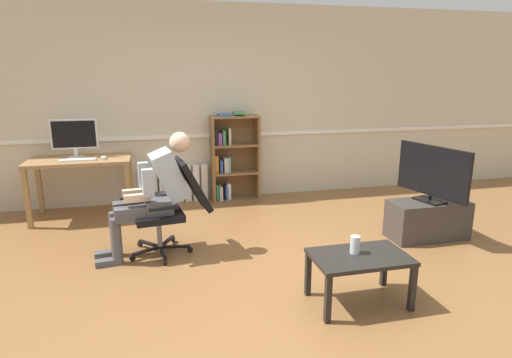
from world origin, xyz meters
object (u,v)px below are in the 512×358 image
(keyboard, at_px, (78,160))
(computer_mouse, at_px, (103,158))
(person_seated, at_px, (153,192))
(tv_stand, at_px, (427,220))
(imac_monitor, at_px, (74,136))
(office_chair, at_px, (174,203))
(tv_screen, at_px, (432,173))
(drinking_glass, at_px, (355,245))
(computer_desk, at_px, (80,167))
(radiator, at_px, (175,184))
(coffee_table, at_px, (360,262))
(bookshelf, at_px, (231,159))

(keyboard, xyz_separation_m, computer_mouse, (0.29, 0.02, 0.01))
(computer_mouse, xyz_separation_m, person_seated, (0.58, -1.26, -0.12))
(person_seated, relative_size, tv_stand, 1.44)
(imac_monitor, bearing_deg, computer_mouse, -30.13)
(imac_monitor, bearing_deg, office_chair, -52.11)
(tv_stand, height_order, tv_screen, tv_screen)
(computer_mouse, height_order, drinking_glass, computer_mouse)
(computer_desk, bearing_deg, radiator, 18.54)
(imac_monitor, height_order, coffee_table, imac_monitor)
(coffee_table, distance_m, drinking_glass, 0.14)
(office_chair, bearing_deg, radiator, 168.98)
(person_seated, bearing_deg, computer_mouse, -163.16)
(office_chair, height_order, tv_screen, tv_screen)
(imac_monitor, relative_size, radiator, 0.60)
(computer_desk, bearing_deg, bookshelf, 8.59)
(imac_monitor, height_order, keyboard, imac_monitor)
(radiator, xyz_separation_m, office_chair, (-0.10, -1.74, 0.26))
(imac_monitor, relative_size, tv_stand, 0.64)
(computer_mouse, distance_m, drinking_glass, 3.32)
(bookshelf, height_order, office_chair, bookshelf)
(person_seated, bearing_deg, coffee_table, 41.18)
(bookshelf, distance_m, coffee_table, 3.06)
(tv_stand, xyz_separation_m, tv_screen, (0.00, 0.00, 0.53))
(imac_monitor, bearing_deg, person_seated, -57.76)
(imac_monitor, xyz_separation_m, tv_stand, (3.84, -1.72, -0.82))
(office_chair, distance_m, tv_screen, 2.75)
(imac_monitor, relative_size, office_chair, 0.57)
(person_seated, distance_m, tv_stand, 2.96)
(bookshelf, distance_m, person_seated, 1.99)
(coffee_table, bearing_deg, radiator, 111.96)
(imac_monitor, xyz_separation_m, computer_mouse, (0.34, -0.20, -0.26))
(keyboard, xyz_separation_m, tv_stand, (3.79, -1.50, -0.55))
(imac_monitor, relative_size, bookshelf, 0.44)
(computer_desk, distance_m, computer_mouse, 0.34)
(coffee_table, bearing_deg, tv_screen, 38.12)
(keyboard, bearing_deg, coffee_table, -46.88)
(person_seated, height_order, coffee_table, person_seated)
(bookshelf, xyz_separation_m, coffee_table, (0.46, -3.02, -0.24))
(computer_desk, relative_size, drinking_glass, 8.69)
(imac_monitor, height_order, office_chair, imac_monitor)
(coffee_table, bearing_deg, tv_stand, 38.14)
(bookshelf, relative_size, tv_screen, 1.41)
(office_chair, height_order, person_seated, person_seated)
(office_chair, bearing_deg, coffee_table, 36.79)
(imac_monitor, distance_m, drinking_glass, 3.72)
(keyboard, height_order, bookshelf, bookshelf)
(computer_mouse, bearing_deg, computer_desk, 157.78)
(radiator, xyz_separation_m, person_seated, (-0.29, -1.77, 0.39))
(office_chair, relative_size, person_seated, 0.78)
(drinking_glass, bearing_deg, computer_mouse, 129.47)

